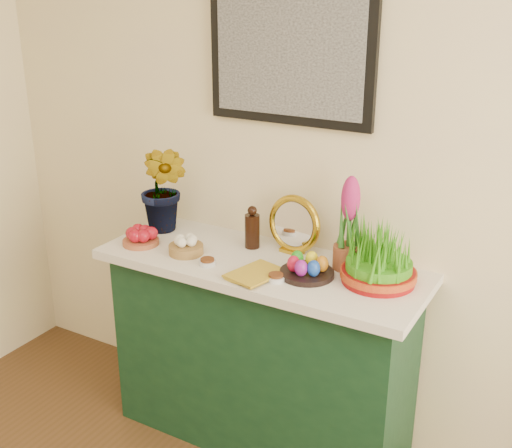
{
  "coord_description": "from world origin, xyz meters",
  "views": [
    {
      "loc": [
        0.8,
        -0.15,
        1.99
      ],
      "look_at": [
        -0.41,
        1.95,
        1.07
      ],
      "focal_mm": 45.0,
      "sensor_mm": 36.0,
      "label": 1
    }
  ],
  "objects_px": {
    "hyacinth_green": "(163,174)",
    "mirror": "(294,225)",
    "wheatgrass_sabzeh": "(380,257)",
    "book": "(241,267)",
    "sideboard": "(262,355)"
  },
  "relations": [
    {
      "from": "hyacinth_green",
      "to": "book",
      "type": "xyz_separation_m",
      "value": [
        0.54,
        -0.21,
        -0.26
      ]
    },
    {
      "from": "sideboard",
      "to": "book",
      "type": "relative_size",
      "value": 6.04
    },
    {
      "from": "mirror",
      "to": "wheatgrass_sabzeh",
      "type": "bearing_deg",
      "value": -14.17
    },
    {
      "from": "hyacinth_green",
      "to": "mirror",
      "type": "relative_size",
      "value": 2.13
    },
    {
      "from": "hyacinth_green",
      "to": "wheatgrass_sabzeh",
      "type": "distance_m",
      "value": 1.07
    },
    {
      "from": "hyacinth_green",
      "to": "wheatgrass_sabzeh",
      "type": "height_order",
      "value": "hyacinth_green"
    },
    {
      "from": "sideboard",
      "to": "hyacinth_green",
      "type": "height_order",
      "value": "hyacinth_green"
    },
    {
      "from": "mirror",
      "to": "book",
      "type": "distance_m",
      "value": 0.32
    },
    {
      "from": "mirror",
      "to": "book",
      "type": "relative_size",
      "value": 1.21
    },
    {
      "from": "sideboard",
      "to": "mirror",
      "type": "relative_size",
      "value": 5.0
    },
    {
      "from": "book",
      "to": "sideboard",
      "type": "bearing_deg",
      "value": 94.91
    },
    {
      "from": "sideboard",
      "to": "wheatgrass_sabzeh",
      "type": "distance_m",
      "value": 0.76
    },
    {
      "from": "hyacinth_green",
      "to": "book",
      "type": "bearing_deg",
      "value": -20.76
    },
    {
      "from": "book",
      "to": "wheatgrass_sabzeh",
      "type": "height_order",
      "value": "wheatgrass_sabzeh"
    },
    {
      "from": "hyacinth_green",
      "to": "wheatgrass_sabzeh",
      "type": "xyz_separation_m",
      "value": [
        1.05,
        -0.03,
        -0.17
      ]
    }
  ]
}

